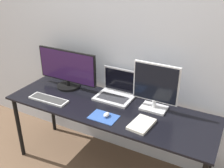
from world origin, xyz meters
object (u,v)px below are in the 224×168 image
at_px(monitor_left, 67,69).
at_px(book, 142,124).
at_px(monitor_right, 155,87).
at_px(keyboard, 49,99).
at_px(laptop, 116,90).
at_px(mouse, 107,115).

height_order(monitor_left, book, monitor_left).
bearing_deg(monitor_right, keyboard, -161.11).
relative_size(laptop, mouse, 5.02).
distance_m(monitor_left, keyboard, 0.36).
bearing_deg(keyboard, monitor_left, 90.84).
relative_size(monitor_left, book, 2.65).
distance_m(laptop, book, 0.52).
bearing_deg(mouse, book, 4.65).
relative_size(monitor_right, mouse, 6.22).
relative_size(monitor_left, laptop, 1.92).
xyz_separation_m(monitor_right, keyboard, (-0.91, -0.31, -0.20)).
height_order(keyboard, book, book).
height_order(monitor_left, laptop, monitor_left).
height_order(monitor_right, laptop, monitor_right).
bearing_deg(monitor_left, laptop, 5.37).
xyz_separation_m(keyboard, book, (0.92, 0.03, 0.00)).
bearing_deg(mouse, monitor_left, 153.60).
relative_size(laptop, keyboard, 0.89).
relative_size(monitor_right, book, 1.71).
distance_m(laptop, keyboard, 0.64).
bearing_deg(laptop, book, -39.91).
distance_m(monitor_left, book, 0.98).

